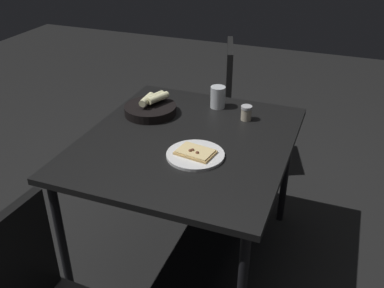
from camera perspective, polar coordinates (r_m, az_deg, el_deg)
ground at (r=2.47m, az=-0.60°, el=-14.34°), size 8.00×8.00×0.00m
dining_table at (r=2.06m, az=-0.69°, el=-0.78°), size 1.09×0.96×0.73m
pizza_plate at (r=1.89m, az=0.45°, el=-1.37°), size 0.26×0.26×0.04m
bread_basket at (r=2.28m, az=-5.53°, el=4.74°), size 0.27×0.27×0.10m
beer_glass at (r=2.34m, az=3.45°, el=6.14°), size 0.08×0.08×0.12m
pepper_shaker at (r=2.22m, az=7.22°, el=4.02°), size 0.06×0.06×0.08m
chair_far at (r=2.99m, az=2.63°, el=5.72°), size 0.55×0.55×0.90m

